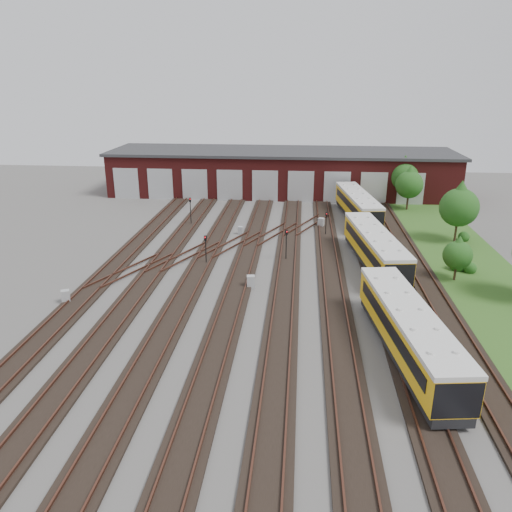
{
  "coord_description": "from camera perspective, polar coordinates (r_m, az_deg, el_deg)",
  "views": [
    {
      "loc": [
        3.11,
        -34.91,
        16.78
      ],
      "look_at": [
        -0.65,
        5.72,
        2.0
      ],
      "focal_mm": 35.0,
      "sensor_mm": 36.0,
      "label": 1
    }
  ],
  "objects": [
    {
      "name": "relay_cabinet_4",
      "position": [
        59.14,
        7.45,
        3.81
      ],
      "size": [
        0.82,
        0.77,
        1.09
      ],
      "primitive_type": "cube",
      "rotation": [
        0.0,
        0.0,
        -0.43
      ],
      "color": "#9FA2A4",
      "rests_on": "ground"
    },
    {
      "name": "bush_0",
      "position": [
        49.07,
        22.1,
        -0.71
      ],
      "size": [
        1.45,
        1.45,
        1.45
      ],
      "primitive_type": "sphere",
      "color": "#154814",
      "rests_on": "ground"
    },
    {
      "name": "grass_verge",
      "position": [
        50.5,
        23.29,
        -1.16
      ],
      "size": [
        8.0,
        55.0,
        0.05
      ],
      "primitive_type": "cube",
      "color": "#28531B",
      "rests_on": "ground"
    },
    {
      "name": "maintenance_shed",
      "position": [
        76.17,
        2.89,
        9.62
      ],
      "size": [
        51.0,
        12.5,
        6.35
      ],
      "color": "#561515",
      "rests_on": "ground"
    },
    {
      "name": "signal_mast_3",
      "position": [
        55.64,
        8.02,
        4.01
      ],
      "size": [
        0.23,
        0.22,
        2.68
      ],
      "rotation": [
        0.0,
        0.0,
        0.12
      ],
      "color": "black",
      "rests_on": "ground"
    },
    {
      "name": "ground",
      "position": [
        38.86,
        0.18,
        -5.67
      ],
      "size": [
        120.0,
        120.0,
        0.0
      ],
      "primitive_type": "plane",
      "color": "#4D4A47",
      "rests_on": "ground"
    },
    {
      "name": "track_network",
      "position": [
        39.35,
        0.01,
        -5.15
      ],
      "size": [
        30.4,
        70.0,
        0.33
      ],
      "color": "black",
      "rests_on": "ground"
    },
    {
      "name": "bush_2",
      "position": [
        58.15,
        22.67,
        2.19
      ],
      "size": [
        1.21,
        1.21,
        1.21
      ],
      "primitive_type": "sphere",
      "color": "#154814",
      "rests_on": "ground"
    },
    {
      "name": "signal_mast_2",
      "position": [
        47.55,
        3.48,
        1.71
      ],
      "size": [
        0.28,
        0.27,
        3.07
      ],
      "rotation": [
        0.0,
        0.0,
        0.4
      ],
      "color": "black",
      "rests_on": "ground"
    },
    {
      "name": "tree_3",
      "position": [
        45.9,
        22.1,
        0.44
      ],
      "size": [
        2.47,
        2.47,
        4.09
      ],
      "color": "#362418",
      "rests_on": "ground"
    },
    {
      "name": "relay_cabinet_0",
      "position": [
        41.84,
        -20.92,
        -4.35
      ],
      "size": [
        0.79,
        0.73,
        1.05
      ],
      "primitive_type": "cube",
      "rotation": [
        0.0,
        0.0,
        0.42
      ],
      "color": "#9FA2A4",
      "rests_on": "ground"
    },
    {
      "name": "relay_cabinet_2",
      "position": [
        41.76,
        -0.6,
        -2.96
      ],
      "size": [
        0.72,
        0.62,
        1.09
      ],
      "primitive_type": "cube",
      "rotation": [
        0.0,
        0.0,
        0.12
      ],
      "color": "#9FA2A4",
      "rests_on": "ground"
    },
    {
      "name": "tree_0",
      "position": [
        72.22,
        16.57,
        9.14
      ],
      "size": [
        4.03,
        4.03,
        6.67
      ],
      "color": "#362418",
      "rests_on": "ground"
    },
    {
      "name": "metro_train",
      "position": [
        47.18,
        13.4,
        0.92
      ],
      "size": [
        4.51,
        46.69,
        2.99
      ],
      "rotation": [
        0.0,
        0.0,
        0.13
      ],
      "color": "black",
      "rests_on": "ground"
    },
    {
      "name": "relay_cabinet_3",
      "position": [
        51.55,
        11.35,
        1.17
      ],
      "size": [
        0.81,
        0.74,
        1.11
      ],
      "primitive_type": "cube",
      "rotation": [
        0.0,
        0.0,
        0.32
      ],
      "color": "#9FA2A4",
      "rests_on": "ground"
    },
    {
      "name": "bush_1",
      "position": [
        48.92,
        23.28,
        -1.12
      ],
      "size": [
        1.16,
        1.16,
        1.16
      ],
      "primitive_type": "sphere",
      "color": "#154814",
      "rests_on": "ground"
    },
    {
      "name": "tree_1",
      "position": [
        68.72,
        17.15,
        8.16
      ],
      "size": [
        3.58,
        3.58,
        5.94
      ],
      "color": "#362418",
      "rests_on": "ground"
    },
    {
      "name": "signal_mast_1",
      "position": [
        59.63,
        -7.51,
        5.49
      ],
      "size": [
        0.28,
        0.26,
        3.31
      ],
      "rotation": [
        0.0,
        0.0,
        0.29
      ],
      "color": "black",
      "rests_on": "ground"
    },
    {
      "name": "signal_mast_0",
      "position": [
        46.78,
        -5.77,
        1.16
      ],
      "size": [
        0.25,
        0.24,
        2.82
      ],
      "rotation": [
        0.0,
        0.0,
        -0.1
      ],
      "color": "black",
      "rests_on": "ground"
    },
    {
      "name": "tree_2",
      "position": [
        56.48,
        22.26,
        5.64
      ],
      "size": [
        4.03,
        4.03,
        6.67
      ],
      "color": "#362418",
      "rests_on": "ground"
    },
    {
      "name": "relay_cabinet_1",
      "position": [
        55.99,
        -1.77,
        2.94
      ],
      "size": [
        0.64,
        0.58,
        0.88
      ],
      "primitive_type": "cube",
      "rotation": [
        0.0,
        0.0,
        -0.32
      ],
      "color": "#9FA2A4",
      "rests_on": "ground"
    }
  ]
}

